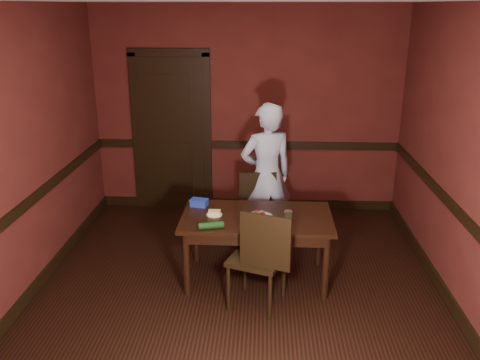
# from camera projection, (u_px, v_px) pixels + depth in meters

# --- Properties ---
(floor) EXTENTS (4.00, 4.50, 0.01)m
(floor) POSITION_uv_depth(u_px,v_px,m) (238.00, 293.00, 4.96)
(floor) COLOR black
(floor) RESTS_ON ground
(ceiling) EXTENTS (4.00, 4.50, 0.01)m
(ceiling) POSITION_uv_depth(u_px,v_px,m) (238.00, 0.00, 4.08)
(ceiling) COLOR silver
(ceiling) RESTS_ON ground
(wall_back) EXTENTS (4.00, 0.02, 2.70)m
(wall_back) POSITION_uv_depth(u_px,v_px,m) (247.00, 111.00, 6.65)
(wall_back) COLOR #5A201B
(wall_back) RESTS_ON ground
(wall_front) EXTENTS (4.00, 0.02, 2.70)m
(wall_front) POSITION_uv_depth(u_px,v_px,m) (213.00, 299.00, 2.40)
(wall_front) COLOR #5A201B
(wall_front) RESTS_ON ground
(wall_left) EXTENTS (0.02, 4.50, 2.70)m
(wall_left) POSITION_uv_depth(u_px,v_px,m) (19.00, 158.00, 4.61)
(wall_left) COLOR #5A201B
(wall_left) RESTS_ON ground
(wall_right) EXTENTS (0.02, 4.50, 2.70)m
(wall_right) POSITION_uv_depth(u_px,v_px,m) (467.00, 164.00, 4.43)
(wall_right) COLOR #5A201B
(wall_right) RESTS_ON ground
(dado_back) EXTENTS (4.00, 0.03, 0.10)m
(dado_back) POSITION_uv_depth(u_px,v_px,m) (247.00, 145.00, 6.78)
(dado_back) COLOR black
(dado_back) RESTS_ON ground
(dado_left) EXTENTS (0.03, 4.50, 0.10)m
(dado_left) POSITION_uv_depth(u_px,v_px,m) (27.00, 204.00, 4.76)
(dado_left) COLOR black
(dado_left) RESTS_ON ground
(dado_right) EXTENTS (0.03, 4.50, 0.10)m
(dado_right) POSITION_uv_depth(u_px,v_px,m) (458.00, 212.00, 4.58)
(dado_right) COLOR black
(dado_right) RESTS_ON ground
(baseboard_back) EXTENTS (4.00, 0.03, 0.12)m
(baseboard_back) POSITION_uv_depth(u_px,v_px,m) (247.00, 203.00, 7.05)
(baseboard_back) COLOR black
(baseboard_back) RESTS_ON ground
(baseboard_left) EXTENTS (0.03, 4.50, 0.12)m
(baseboard_left) POSITION_uv_depth(u_px,v_px,m) (39.00, 283.00, 5.03)
(baseboard_left) COLOR black
(baseboard_left) RESTS_ON ground
(baseboard_right) EXTENTS (0.03, 4.50, 0.12)m
(baseboard_right) POSITION_uv_depth(u_px,v_px,m) (445.00, 293.00, 4.85)
(baseboard_right) COLOR black
(baseboard_right) RESTS_ON ground
(door) EXTENTS (1.05, 0.07, 2.20)m
(door) POSITION_uv_depth(u_px,v_px,m) (172.00, 130.00, 6.74)
(door) COLOR black
(door) RESTS_ON ground
(dining_table) EXTENTS (1.49, 0.84, 0.70)m
(dining_table) POSITION_uv_depth(u_px,v_px,m) (256.00, 248.00, 5.12)
(dining_table) COLOR black
(dining_table) RESTS_ON floor
(chair_far) EXTENTS (0.46, 0.46, 0.90)m
(chair_far) POSITION_uv_depth(u_px,v_px,m) (255.00, 216.00, 5.62)
(chair_far) COLOR black
(chair_far) RESTS_ON floor
(chair_near) EXTENTS (0.59, 0.59, 0.99)m
(chair_near) POSITION_uv_depth(u_px,v_px,m) (257.00, 256.00, 4.63)
(chair_near) COLOR black
(chair_near) RESTS_ON floor
(person) EXTENTS (0.71, 0.58, 1.67)m
(person) POSITION_uv_depth(u_px,v_px,m) (266.00, 176.00, 5.75)
(person) COLOR silver
(person) RESTS_ON floor
(sandwich_plate) EXTENTS (0.27, 0.27, 0.07)m
(sandwich_plate) POSITION_uv_depth(u_px,v_px,m) (259.00, 216.00, 4.94)
(sandwich_plate) COLOR white
(sandwich_plate) RESTS_ON dining_table
(sauce_jar) EXTENTS (0.08, 0.08, 0.10)m
(sauce_jar) POSITION_uv_depth(u_px,v_px,m) (288.00, 216.00, 4.89)
(sauce_jar) COLOR #567D3B
(sauce_jar) RESTS_ON dining_table
(cheese_saucer) EXTENTS (0.16, 0.16, 0.05)m
(cheese_saucer) POSITION_uv_depth(u_px,v_px,m) (214.00, 213.00, 5.02)
(cheese_saucer) COLOR white
(cheese_saucer) RESTS_ON dining_table
(food_tub) EXTENTS (0.20, 0.16, 0.07)m
(food_tub) POSITION_uv_depth(u_px,v_px,m) (199.00, 203.00, 5.24)
(food_tub) COLOR blue
(food_tub) RESTS_ON dining_table
(wrapped_veg) EXTENTS (0.25, 0.12, 0.07)m
(wrapped_veg) POSITION_uv_depth(u_px,v_px,m) (211.00, 225.00, 4.71)
(wrapped_veg) COLOR #113810
(wrapped_veg) RESTS_ON dining_table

